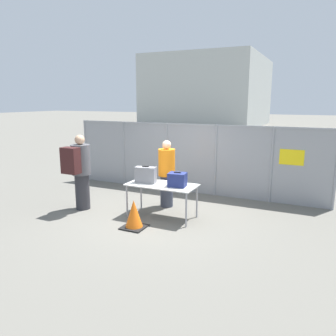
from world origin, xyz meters
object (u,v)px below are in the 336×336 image
(suitcase_navy, at_px, (177,180))
(traveler_hooded, at_px, (79,169))
(security_worker_near, at_px, (167,173))
(utility_trailer, at_px, (284,173))
(inspection_table, at_px, (162,187))
(traffic_cone, at_px, (134,215))
(suitcase_grey, at_px, (146,175))

(suitcase_navy, relative_size, traveler_hooded, 0.23)
(security_worker_near, bearing_deg, utility_trailer, -143.83)
(inspection_table, bearing_deg, traffic_cone, -106.68)
(suitcase_navy, distance_m, traveler_hooded, 2.49)
(suitcase_grey, xyz_separation_m, security_worker_near, (0.17, 0.79, -0.10))
(traveler_hooded, bearing_deg, inspection_table, -3.08)
(suitcase_grey, bearing_deg, security_worker_near, 78.12)
(traveler_hooded, distance_m, security_worker_near, 2.16)
(suitcase_grey, xyz_separation_m, traveler_hooded, (-1.66, -0.34, 0.05))
(suitcase_grey, distance_m, traffic_cone, 1.09)
(security_worker_near, xyz_separation_m, utility_trailer, (2.48, 3.60, -0.49))
(inspection_table, xyz_separation_m, security_worker_near, (-0.24, 0.77, 0.16))
(utility_trailer, height_order, traffic_cone, utility_trailer)
(security_worker_near, distance_m, traffic_cone, 1.72)
(traveler_hooded, height_order, traffic_cone, traveler_hooded)
(suitcase_navy, bearing_deg, traveler_hooded, -172.02)
(inspection_table, distance_m, suitcase_navy, 0.45)
(inspection_table, relative_size, traveler_hooded, 0.86)
(suitcase_grey, bearing_deg, suitcase_navy, 0.62)
(suitcase_grey, distance_m, utility_trailer, 5.16)
(suitcase_grey, xyz_separation_m, traffic_cone, (0.16, -0.82, -0.69))
(suitcase_grey, distance_m, traveler_hooded, 1.70)
(suitcase_grey, relative_size, traffic_cone, 0.83)
(security_worker_near, height_order, traffic_cone, security_worker_near)
(inspection_table, xyz_separation_m, traffic_cone, (-0.25, -0.84, -0.44))
(security_worker_near, bearing_deg, suitcase_grey, 58.85)
(inspection_table, height_order, traveler_hooded, traveler_hooded)
(security_worker_near, xyz_separation_m, traffic_cone, (-0.01, -1.62, -0.60))
(utility_trailer, xyz_separation_m, traffic_cone, (-2.49, -5.22, -0.10))
(inspection_table, xyz_separation_m, suitcase_navy, (0.39, -0.01, 0.22))
(suitcase_navy, distance_m, utility_trailer, 4.79)
(suitcase_grey, distance_m, suitcase_navy, 0.80)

